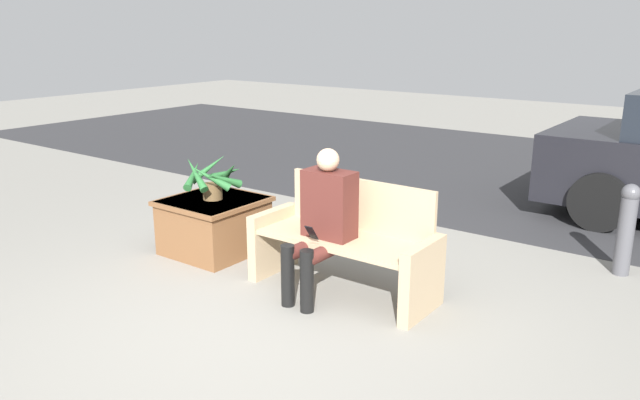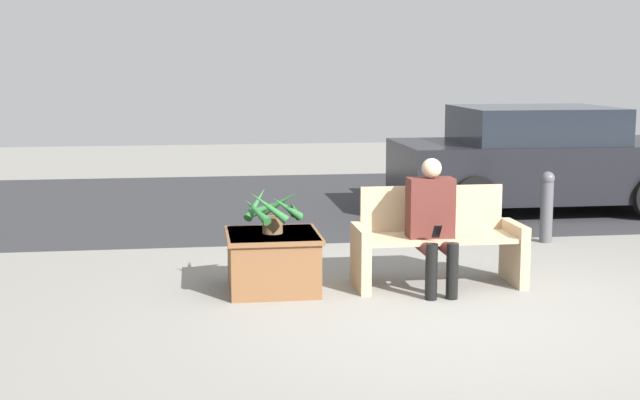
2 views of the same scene
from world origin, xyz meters
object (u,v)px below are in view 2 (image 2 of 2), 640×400
at_px(bench, 437,241).
at_px(bollard_post, 547,205).
at_px(person_seated, 433,219).
at_px(parked_car, 539,160).
at_px(planter_box, 273,260).
at_px(potted_plant, 273,210).

xyz_separation_m(bench, bollard_post, (1.73, 1.68, 0.02)).
bearing_deg(person_seated, bench, 62.83).
bearing_deg(bench, parked_car, 56.75).
bearing_deg(planter_box, bollard_post, 27.53).
bearing_deg(bench, potted_plant, 179.94).
relative_size(person_seated, bollard_post, 1.46).
relative_size(person_seated, potted_plant, 2.08).
height_order(planter_box, parked_car, parked_car).
bearing_deg(bench, person_seated, -117.17).
bearing_deg(person_seated, parked_car, 57.02).
xyz_separation_m(bench, planter_box, (-1.49, -0.00, -0.13)).
distance_m(bench, person_seated, 0.32).
height_order(bench, planter_box, bench).
bearing_deg(bench, planter_box, -179.99).
xyz_separation_m(person_seated, bollard_post, (1.82, 1.86, -0.22)).
height_order(potted_plant, parked_car, parked_car).
bearing_deg(parked_car, planter_box, -136.58).
xyz_separation_m(potted_plant, bollard_post, (3.21, 1.68, -0.29)).
height_order(parked_car, bollard_post, parked_car).
xyz_separation_m(person_seated, parked_car, (2.53, 3.90, 0.05)).
bearing_deg(potted_plant, bench, -0.06).
relative_size(person_seated, parked_car, 0.30).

